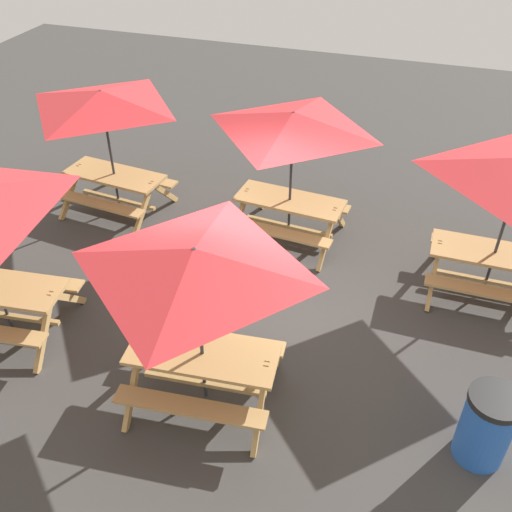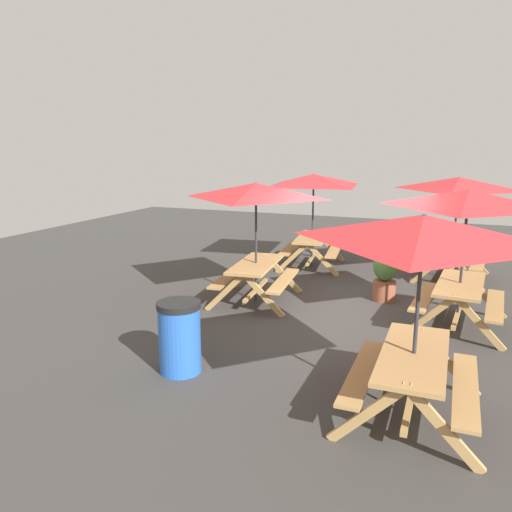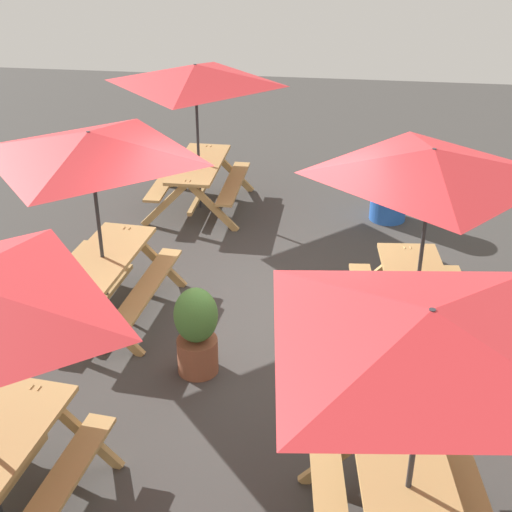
{
  "view_description": "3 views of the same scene",
  "coord_description": "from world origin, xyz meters",
  "px_view_note": "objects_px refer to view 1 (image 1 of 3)",
  "views": [
    {
      "loc": [
        2.05,
        -6.06,
        5.74
      ],
      "look_at": [
        0.05,
        0.02,
        0.9
      ],
      "focal_mm": 40.0,
      "sensor_mm": 36.0,
      "label": 1
    },
    {
      "loc": [
        8.68,
        1.64,
        3.02
      ],
      "look_at": [
        -0.02,
        -1.82,
        0.9
      ],
      "focal_mm": 35.0,
      "sensor_mm": 36.0,
      "label": 2
    },
    {
      "loc": [
        -7.08,
        -0.96,
        4.72
      ],
      "look_at": [
        0.05,
        0.02,
        0.9
      ],
      "focal_mm": 50.0,
      "sensor_mm": 36.0,
      "label": 3
    }
  ],
  "objects_px": {
    "picnic_table_0": "(196,272)",
    "trash_bin_blue": "(486,426)",
    "picnic_table_4": "(293,131)",
    "picnic_table_1": "(103,108)",
    "potted_plant_0": "(204,245)"
  },
  "relations": [
    {
      "from": "trash_bin_blue",
      "to": "picnic_table_4",
      "type": "bearing_deg",
      "value": 132.73
    },
    {
      "from": "trash_bin_blue",
      "to": "potted_plant_0",
      "type": "height_order",
      "value": "potted_plant_0"
    },
    {
      "from": "picnic_table_0",
      "to": "picnic_table_4",
      "type": "height_order",
      "value": "same"
    },
    {
      "from": "picnic_table_0",
      "to": "trash_bin_blue",
      "type": "height_order",
      "value": "picnic_table_0"
    },
    {
      "from": "trash_bin_blue",
      "to": "potted_plant_0",
      "type": "relative_size",
      "value": 0.97
    },
    {
      "from": "picnic_table_0",
      "to": "trash_bin_blue",
      "type": "xyz_separation_m",
      "value": [
        3.26,
        0.2,
        -1.49
      ]
    },
    {
      "from": "picnic_table_1",
      "to": "picnic_table_0",
      "type": "bearing_deg",
      "value": -42.24
    },
    {
      "from": "picnic_table_4",
      "to": "trash_bin_blue",
      "type": "xyz_separation_m",
      "value": [
        3.21,
        -3.47,
        -1.49
      ]
    },
    {
      "from": "picnic_table_1",
      "to": "picnic_table_4",
      "type": "xyz_separation_m",
      "value": [
        3.23,
        0.14,
        0.0
      ]
    },
    {
      "from": "picnic_table_0",
      "to": "picnic_table_4",
      "type": "bearing_deg",
      "value": 83.41
    },
    {
      "from": "picnic_table_4",
      "to": "trash_bin_blue",
      "type": "distance_m",
      "value": 4.95
    },
    {
      "from": "picnic_table_1",
      "to": "trash_bin_blue",
      "type": "bearing_deg",
      "value": -21.56
    },
    {
      "from": "picnic_table_1",
      "to": "potted_plant_0",
      "type": "height_order",
      "value": "picnic_table_1"
    },
    {
      "from": "picnic_table_4",
      "to": "potted_plant_0",
      "type": "bearing_deg",
      "value": -122.47
    },
    {
      "from": "picnic_table_0",
      "to": "picnic_table_1",
      "type": "xyz_separation_m",
      "value": [
        -3.17,
        3.53,
        0.0
      ]
    }
  ]
}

